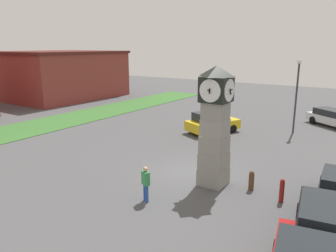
{
  "coord_description": "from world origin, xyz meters",
  "views": [
    {
      "loc": [
        -14.29,
        -8.04,
        6.6
      ],
      "look_at": [
        -0.27,
        1.38,
        2.45
      ],
      "focal_mm": 35.0,
      "sensor_mm": 36.0,
      "label": 1
    }
  ],
  "objects_px": {
    "clock_tower": "(215,125)",
    "bollard_mid_row": "(282,190)",
    "bollard_near_tower": "(251,180)",
    "street_lamp_near_road": "(297,91)",
    "car_far_lot": "(212,122)",
    "car_near_tower": "(328,224)",
    "car_silver_hatch": "(333,118)",
    "pedestrian_near_bench": "(146,182)"
  },
  "relations": [
    {
      "from": "clock_tower",
      "to": "bollard_mid_row",
      "type": "distance_m",
      "value": 4.09
    },
    {
      "from": "bollard_near_tower",
      "to": "street_lamp_near_road",
      "type": "height_order",
      "value": "street_lamp_near_road"
    },
    {
      "from": "bollard_mid_row",
      "to": "car_far_lot",
      "type": "height_order",
      "value": "car_far_lot"
    },
    {
      "from": "bollard_near_tower",
      "to": "car_near_tower",
      "type": "distance_m",
      "value": 4.64
    },
    {
      "from": "bollard_near_tower",
      "to": "bollard_mid_row",
      "type": "xyz_separation_m",
      "value": [
        -0.46,
        -1.52,
        0.06
      ]
    },
    {
      "from": "car_silver_hatch",
      "to": "street_lamp_near_road",
      "type": "relative_size",
      "value": 0.85
    },
    {
      "from": "bollard_mid_row",
      "to": "street_lamp_near_road",
      "type": "xyz_separation_m",
      "value": [
        12.3,
        2.46,
        2.73
      ]
    },
    {
      "from": "bollard_mid_row",
      "to": "car_silver_hatch",
      "type": "xyz_separation_m",
      "value": [
        16.4,
        0.26,
        0.19
      ]
    },
    {
      "from": "bollard_near_tower",
      "to": "car_silver_hatch",
      "type": "xyz_separation_m",
      "value": [
        15.94,
        -1.25,
        0.25
      ]
    },
    {
      "from": "car_near_tower",
      "to": "car_silver_hatch",
      "type": "distance_m",
      "value": 18.93
    },
    {
      "from": "clock_tower",
      "to": "bollard_near_tower",
      "type": "xyz_separation_m",
      "value": [
        0.39,
        -1.78,
        -2.49
      ]
    },
    {
      "from": "car_near_tower",
      "to": "pedestrian_near_bench",
      "type": "bearing_deg",
      "value": 96.85
    },
    {
      "from": "pedestrian_near_bench",
      "to": "street_lamp_near_road",
      "type": "height_order",
      "value": "street_lamp_near_road"
    },
    {
      "from": "bollard_near_tower",
      "to": "car_near_tower",
      "type": "relative_size",
      "value": 0.2
    },
    {
      "from": "pedestrian_near_bench",
      "to": "car_near_tower",
      "type": "bearing_deg",
      "value": -83.15
    },
    {
      "from": "bollard_near_tower",
      "to": "car_far_lot",
      "type": "bearing_deg",
      "value": 36.59
    },
    {
      "from": "car_silver_hatch",
      "to": "street_lamp_near_road",
      "type": "xyz_separation_m",
      "value": [
        -4.1,
        2.19,
        2.54
      ]
    },
    {
      "from": "pedestrian_near_bench",
      "to": "street_lamp_near_road",
      "type": "xyz_separation_m",
      "value": [
        15.52,
        -2.45,
        2.36
      ]
    },
    {
      "from": "bollard_near_tower",
      "to": "bollard_mid_row",
      "type": "height_order",
      "value": "bollard_mid_row"
    },
    {
      "from": "clock_tower",
      "to": "street_lamp_near_road",
      "type": "xyz_separation_m",
      "value": [
        12.23,
        -0.84,
        0.3
      ]
    },
    {
      "from": "bollard_near_tower",
      "to": "car_far_lot",
      "type": "height_order",
      "value": "car_far_lot"
    },
    {
      "from": "clock_tower",
      "to": "car_near_tower",
      "type": "xyz_separation_m",
      "value": [
        -2.45,
        -5.44,
        -2.15
      ]
    },
    {
      "from": "bollard_near_tower",
      "to": "pedestrian_near_bench",
      "type": "distance_m",
      "value": 5.02
    },
    {
      "from": "clock_tower",
      "to": "pedestrian_near_bench",
      "type": "bearing_deg",
      "value": 153.95
    },
    {
      "from": "bollard_mid_row",
      "to": "pedestrian_near_bench",
      "type": "bearing_deg",
      "value": 123.29
    },
    {
      "from": "car_far_lot",
      "to": "street_lamp_near_road",
      "type": "height_order",
      "value": "street_lamp_near_road"
    },
    {
      "from": "bollard_near_tower",
      "to": "bollard_mid_row",
      "type": "distance_m",
      "value": 1.59
    },
    {
      "from": "bollard_near_tower",
      "to": "car_silver_hatch",
      "type": "distance_m",
      "value": 15.99
    },
    {
      "from": "clock_tower",
      "to": "car_near_tower",
      "type": "relative_size",
      "value": 1.19
    },
    {
      "from": "bollard_mid_row",
      "to": "car_near_tower",
      "type": "relative_size",
      "value": 0.22
    },
    {
      "from": "car_far_lot",
      "to": "bollard_mid_row",
      "type": "bearing_deg",
      "value": -138.82
    },
    {
      "from": "bollard_near_tower",
      "to": "car_far_lot",
      "type": "distance_m",
      "value": 10.5
    },
    {
      "from": "clock_tower",
      "to": "car_near_tower",
      "type": "distance_m",
      "value": 6.34
    },
    {
      "from": "car_near_tower",
      "to": "street_lamp_near_road",
      "type": "bearing_deg",
      "value": 17.4
    },
    {
      "from": "car_far_lot",
      "to": "clock_tower",
      "type": "bearing_deg",
      "value": -153.08
    },
    {
      "from": "pedestrian_near_bench",
      "to": "car_far_lot",
      "type": "bearing_deg",
      "value": 13.33
    },
    {
      "from": "bollard_mid_row",
      "to": "car_far_lot",
      "type": "xyz_separation_m",
      "value": [
        8.89,
        7.77,
        0.27
      ]
    },
    {
      "from": "car_far_lot",
      "to": "car_silver_hatch",
      "type": "distance_m",
      "value": 10.62
    },
    {
      "from": "car_near_tower",
      "to": "street_lamp_near_road",
      "type": "height_order",
      "value": "street_lamp_near_road"
    },
    {
      "from": "bollard_mid_row",
      "to": "street_lamp_near_road",
      "type": "relative_size",
      "value": 0.19
    },
    {
      "from": "car_far_lot",
      "to": "pedestrian_near_bench",
      "type": "bearing_deg",
      "value": -166.67
    },
    {
      "from": "car_silver_hatch",
      "to": "pedestrian_near_bench",
      "type": "height_order",
      "value": "pedestrian_near_bench"
    }
  ]
}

